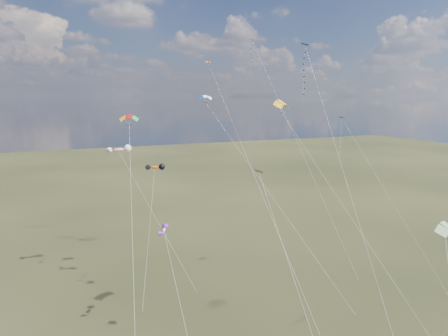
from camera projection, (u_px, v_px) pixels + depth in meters
name	position (u px, v px, depth m)	size (l,w,h in m)	color
diamond_black_high	(309.00, 85.00, 48.56)	(5.18, 26.57, 34.65)	black
diamond_navy_tall	(260.00, 70.00, 66.38)	(10.93, 17.72, 37.66)	#0A1B51
diamond_black_mid	(278.00, 231.00, 41.24)	(2.24, 13.27, 20.31)	black
diamond_navy_right	(346.00, 144.00, 61.61)	(6.86, 18.02, 25.07)	#0A114D
diamond_orange_center	(246.00, 155.00, 50.72)	(3.85, 27.90, 33.18)	#DC5613
parafoil_yellow	(282.00, 103.00, 47.48)	(12.04, 19.52, 28.17)	gold
parafoil_blue_white	(207.00, 98.00, 60.23)	(14.20, 21.19, 28.65)	#1648B0
parafoil_striped	(447.00, 226.00, 35.11)	(7.99, 10.25, 17.61)	#F2F420
parafoil_tricolor	(129.00, 118.00, 47.66)	(4.25, 16.24, 26.30)	gold
novelty_orange_black	(155.00, 168.00, 60.02)	(5.83, 10.51, 18.19)	#F04E09
novelty_white_purple	(164.00, 230.00, 48.81)	(1.73, 8.96, 12.50)	silver
novelty_redwhite_stripe	(119.00, 150.00, 63.96)	(9.84, 14.85, 20.44)	red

